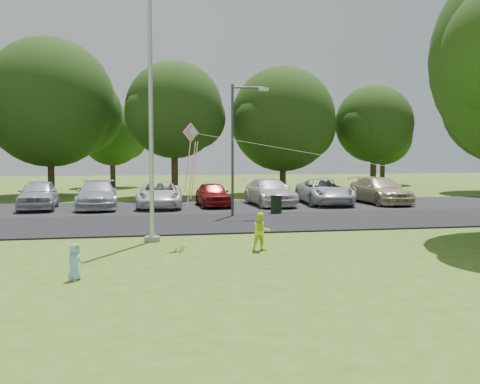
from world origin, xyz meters
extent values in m
plane|color=#41681B|center=(0.00, 0.00, 0.00)|extent=(120.00, 120.00, 0.00)
cube|color=black|center=(0.00, 9.00, 0.03)|extent=(60.00, 6.00, 0.06)
cube|color=black|center=(0.00, 15.50, 0.03)|extent=(42.00, 7.00, 0.06)
cylinder|color=#B7BABF|center=(-3.50, 5.00, 5.00)|extent=(0.14, 0.14, 10.00)
cylinder|color=gray|center=(-3.50, 5.00, 0.08)|extent=(0.50, 0.50, 0.16)
cylinder|color=#3F3F44|center=(0.14, 11.01, 2.89)|extent=(0.12, 0.12, 5.77)
cylinder|color=#3F3F44|center=(0.80, 10.89, 5.63)|extent=(1.34, 0.31, 0.08)
cube|color=silver|center=(1.46, 10.78, 5.56)|extent=(0.46, 0.28, 0.13)
cylinder|color=black|center=(2.31, 11.77, 0.41)|extent=(0.51, 0.51, 0.81)
cylinder|color=black|center=(2.31, 11.77, 0.84)|extent=(0.54, 0.54, 0.05)
cylinder|color=#332316|center=(-9.60, 25.24, 1.60)|extent=(0.44, 0.44, 3.19)
sphere|color=#19320D|center=(-9.60, 25.24, 6.17)|extent=(8.50, 8.50, 8.50)
sphere|color=#19320D|center=(-7.68, 26.09, 5.53)|extent=(5.53, 5.53, 5.53)
sphere|color=#19320D|center=(-11.30, 24.17, 5.74)|extent=(5.10, 5.10, 5.10)
cylinder|color=#332316|center=(-1.58, 22.90, 1.71)|extent=(0.44, 0.44, 3.43)
sphere|color=#19320D|center=(-1.58, 22.90, 5.62)|extent=(6.27, 6.27, 6.27)
sphere|color=#19320D|center=(-0.17, 23.53, 5.15)|extent=(4.07, 4.07, 4.07)
sphere|color=#19320D|center=(-2.84, 22.12, 5.31)|extent=(3.76, 3.76, 3.76)
cylinder|color=#332316|center=(6.03, 24.17, 1.33)|extent=(0.44, 0.44, 2.66)
sphere|color=#19320D|center=(6.03, 24.17, 5.20)|extent=(7.27, 7.27, 7.27)
sphere|color=#19320D|center=(7.66, 24.89, 4.66)|extent=(4.72, 4.72, 4.72)
sphere|color=#19320D|center=(4.57, 23.26, 4.84)|extent=(4.36, 4.36, 4.36)
cylinder|color=#332316|center=(13.12, 24.89, 1.51)|extent=(0.44, 0.44, 3.02)
sphere|color=#19320D|center=(13.12, 24.89, 5.00)|extent=(5.67, 5.67, 5.67)
sphere|color=#19320D|center=(14.39, 25.46, 4.58)|extent=(3.68, 3.68, 3.68)
sphere|color=#19320D|center=(11.98, 24.18, 4.72)|extent=(3.40, 3.40, 3.40)
cylinder|color=#332316|center=(-6.00, 34.00, 1.30)|extent=(0.44, 0.44, 2.60)
sphere|color=#19320D|center=(-6.00, 34.00, 4.42)|extent=(5.20, 5.20, 5.20)
sphere|color=#19320D|center=(-4.83, 34.52, 4.03)|extent=(3.38, 3.38, 3.38)
sphere|color=#19320D|center=(-7.04, 33.35, 4.16)|extent=(3.12, 3.12, 3.12)
cylinder|color=#332316|center=(18.00, 33.50, 1.30)|extent=(0.44, 0.44, 2.60)
sphere|color=#19320D|center=(18.00, 33.50, 4.42)|extent=(5.20, 5.20, 5.20)
sphere|color=#19320D|center=(19.17, 34.02, 4.03)|extent=(3.38, 3.38, 3.38)
sphere|color=#19320D|center=(16.96, 32.85, 4.16)|extent=(3.12, 3.12, 3.12)
imported|color=#B2B7BF|center=(-8.73, 15.57, 0.79)|extent=(1.99, 4.38, 1.46)
imported|color=#B2B7BF|center=(-5.93, 15.40, 0.75)|extent=(2.11, 4.83, 1.38)
imported|color=silver|center=(-2.85, 15.39, 0.72)|extent=(2.52, 4.91, 1.32)
imported|color=maroon|center=(-0.13, 15.41, 0.69)|extent=(1.60, 3.74, 1.26)
imported|color=silver|center=(2.91, 15.44, 0.75)|extent=(2.21, 4.89, 1.39)
imported|color=silver|center=(5.98, 15.49, 0.76)|extent=(2.68, 5.17, 1.39)
imported|color=#C6B793|center=(9.12, 15.33, 0.78)|extent=(2.19, 5.02, 1.44)
imported|color=#E8FF28|center=(-0.49, 2.75, 0.55)|extent=(0.58, 0.47, 1.10)
imported|color=#95D0E5|center=(-5.30, 0.03, 0.40)|extent=(0.44, 0.47, 0.81)
cube|color=pink|center=(-2.35, 4.03, 3.39)|extent=(0.51, 0.33, 0.57)
cube|color=#8CC6E5|center=(-2.30, 4.00, 3.41)|extent=(0.25, 0.17, 0.27)
cylinder|color=white|center=(1.78, 2.24, 2.62)|extent=(8.27, 3.57, 1.57)
cylinder|color=pink|center=(-2.45, 4.03, 2.38)|extent=(0.19, 0.24, 1.52)
cylinder|color=pink|center=(-2.25, 4.08, 2.26)|extent=(0.21, 0.40, 1.74)
cylinder|color=pink|center=(-2.35, 3.95, 2.14)|extent=(0.23, 0.58, 1.94)
camera|label=1|loc=(-3.91, -11.93, 2.73)|focal=40.00mm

